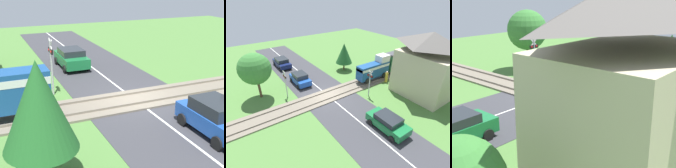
# 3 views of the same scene
# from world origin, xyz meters

# --- Properties ---
(ground_plane) EXTENTS (60.00, 60.00, 0.00)m
(ground_plane) POSITION_xyz_m (0.00, 0.00, 0.00)
(ground_plane) COLOR #4C7A38
(road_surface) EXTENTS (48.00, 6.40, 0.02)m
(road_surface) POSITION_xyz_m (0.00, 0.00, 0.01)
(road_surface) COLOR #38383D
(road_surface) RESTS_ON ground_plane
(track_bed) EXTENTS (2.80, 48.00, 0.24)m
(track_bed) POSITION_xyz_m (0.00, 0.00, 0.07)
(track_bed) COLOR #756B5B
(track_bed) RESTS_ON ground_plane
(car_near_crossing) EXTENTS (3.68, 1.87, 1.58)m
(car_near_crossing) POSITION_xyz_m (-4.81, -1.44, 0.82)
(car_near_crossing) COLOR #1E4CA8
(car_near_crossing) RESTS_ON ground_plane
(car_far_side) EXTENTS (3.96, 1.96, 1.47)m
(car_far_side) POSITION_xyz_m (7.94, 1.44, 0.78)
(car_far_side) COLOR #197038
(car_far_side) RESTS_ON ground_plane
(crossing_signal_east_approach) EXTENTS (0.90, 0.18, 3.37)m
(crossing_signal_east_approach) POSITION_xyz_m (2.74, 4.07, 2.15)
(crossing_signal_east_approach) COLOR #B7B7B7
(crossing_signal_east_approach) RESTS_ON ground_plane
(tree_roadside_hedge) EXTENTS (2.54, 2.54, 4.30)m
(tree_roadside_hedge) POSITION_xyz_m (-5.18, 6.23, 2.77)
(tree_roadside_hedge) COLOR brown
(tree_roadside_hedge) RESTS_ON ground_plane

